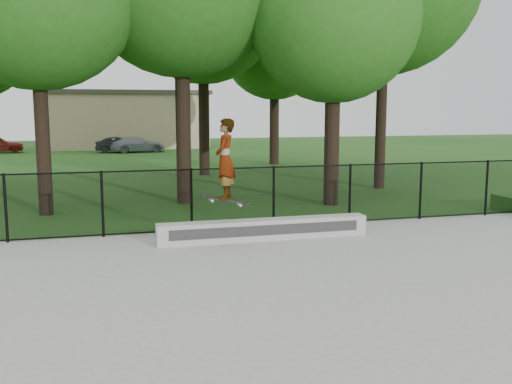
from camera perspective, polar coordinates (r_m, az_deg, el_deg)
ground at (r=8.65m, az=13.61°, el=-11.56°), size 100.00×100.00×0.00m
concrete_slab at (r=8.64m, az=13.61°, el=-11.38°), size 14.00×12.00×0.06m
grind_ledge at (r=12.56m, az=0.84°, el=-3.76°), size 4.71×0.40×0.45m
car_b at (r=39.92m, az=-13.51°, el=4.62°), size 2.89×1.17×1.04m
car_c at (r=39.79m, az=-11.80°, el=4.68°), size 3.57×2.03×1.06m
skater_airborne at (r=11.81m, az=-3.11°, el=3.16°), size 0.83×0.72×1.83m
chainlink_fence at (r=13.76m, az=1.78°, el=-0.48°), size 16.06×0.06×1.50m
tree_row at (r=21.72m, az=-3.38°, el=18.30°), size 20.47×18.32×10.86m
distant_building at (r=45.14m, az=-12.94°, el=7.12°), size 12.40×6.40×4.30m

